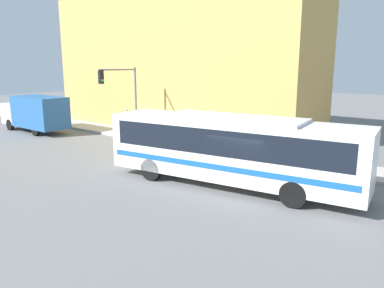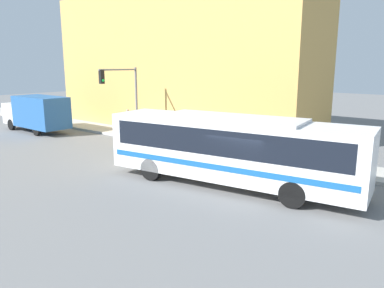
{
  "view_description": "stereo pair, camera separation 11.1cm",
  "coord_description": "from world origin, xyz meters",
  "px_view_note": "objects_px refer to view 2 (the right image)",
  "views": [
    {
      "loc": [
        -13.35,
        -7.85,
        5.35
      ],
      "look_at": [
        1.19,
        3.87,
        1.36
      ],
      "focal_mm": 35.0,
      "sensor_mm": 36.0,
      "label": 1
    },
    {
      "loc": [
        -13.28,
        -7.94,
        5.35
      ],
      "look_at": [
        1.19,
        3.87,
        1.36
      ],
      "focal_mm": 35.0,
      "sensor_mm": 36.0,
      "label": 2
    }
  ],
  "objects_px": {
    "city_bus": "(231,146)",
    "parking_meter": "(183,132)",
    "fire_hydrant": "(232,147)",
    "pedestrian_near_corner": "(128,120)",
    "traffic_light_pole": "(124,90)",
    "delivery_truck": "(36,112)"
  },
  "relations": [
    {
      "from": "fire_hydrant",
      "to": "pedestrian_near_corner",
      "type": "bearing_deg",
      "value": 85.32
    },
    {
      "from": "city_bus",
      "to": "fire_hydrant",
      "type": "relative_size",
      "value": 15.71
    },
    {
      "from": "delivery_truck",
      "to": "parking_meter",
      "type": "xyz_separation_m",
      "value": [
        3.14,
        -12.79,
        -0.6
      ]
    },
    {
      "from": "parking_meter",
      "to": "city_bus",
      "type": "bearing_deg",
      "value": -125.21
    },
    {
      "from": "city_bus",
      "to": "parking_meter",
      "type": "bearing_deg",
      "value": 46.88
    },
    {
      "from": "city_bus",
      "to": "delivery_truck",
      "type": "bearing_deg",
      "value": 76.96
    },
    {
      "from": "parking_meter",
      "to": "traffic_light_pole",
      "type": "bearing_deg",
      "value": 102.51
    },
    {
      "from": "traffic_light_pole",
      "to": "city_bus",
      "type": "bearing_deg",
      "value": -108.72
    },
    {
      "from": "fire_hydrant",
      "to": "pedestrian_near_corner",
      "type": "relative_size",
      "value": 0.42
    },
    {
      "from": "city_bus",
      "to": "delivery_truck",
      "type": "distance_m",
      "value": 19.84
    },
    {
      "from": "pedestrian_near_corner",
      "to": "traffic_light_pole",
      "type": "bearing_deg",
      "value": -135.41
    },
    {
      "from": "delivery_truck",
      "to": "pedestrian_near_corner",
      "type": "distance_m",
      "value": 7.57
    },
    {
      "from": "fire_hydrant",
      "to": "pedestrian_near_corner",
      "type": "xyz_separation_m",
      "value": [
        0.83,
        10.21,
        0.54
      ]
    },
    {
      "from": "city_bus",
      "to": "traffic_light_pole",
      "type": "bearing_deg",
      "value": 63.36
    },
    {
      "from": "traffic_light_pole",
      "to": "pedestrian_near_corner",
      "type": "bearing_deg",
      "value": 44.59
    },
    {
      "from": "delivery_truck",
      "to": "traffic_light_pole",
      "type": "height_order",
      "value": "traffic_light_pole"
    },
    {
      "from": "delivery_truck",
      "to": "pedestrian_near_corner",
      "type": "relative_size",
      "value": 3.88
    },
    {
      "from": "delivery_truck",
      "to": "fire_hydrant",
      "type": "relative_size",
      "value": 9.25
    },
    {
      "from": "traffic_light_pole",
      "to": "parking_meter",
      "type": "height_order",
      "value": "traffic_light_pole"
    },
    {
      "from": "city_bus",
      "to": "delivery_truck",
      "type": "height_order",
      "value": "city_bus"
    },
    {
      "from": "delivery_truck",
      "to": "fire_hydrant",
      "type": "xyz_separation_m",
      "value": [
        3.14,
        -16.63,
        -1.04
      ]
    },
    {
      "from": "city_bus",
      "to": "fire_hydrant",
      "type": "bearing_deg",
      "value": 24.6
    }
  ]
}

